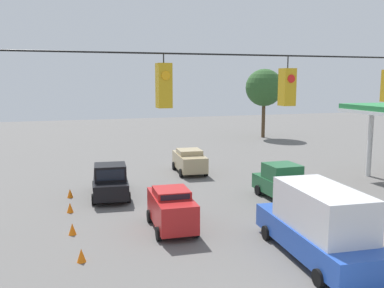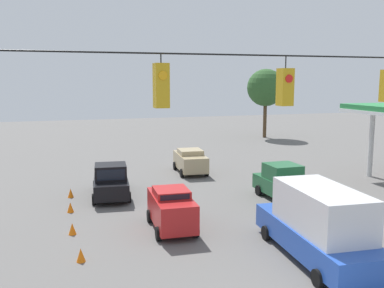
{
  "view_description": "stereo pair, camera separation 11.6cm",
  "coord_description": "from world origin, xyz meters",
  "views": [
    {
      "loc": [
        7.22,
        8.59,
        7.15
      ],
      "look_at": [
        0.8,
        -11.26,
        3.99
      ],
      "focal_mm": 40.0,
      "sensor_mm": 36.0,
      "label": 1
    },
    {
      "loc": [
        7.11,
        8.63,
        7.15
      ],
      "look_at": [
        0.8,
        -11.26,
        3.99
      ],
      "focal_mm": 40.0,
      "sensor_mm": 36.0,
      "label": 2
    }
  ],
  "objects": [
    {
      "name": "overhead_signal_span",
      "position": [
        0.11,
        -1.0,
        5.32
      ],
      "size": [
        20.73,
        0.38,
        8.26
      ],
      "color": "#4C473D",
      "rests_on": "ground_plane"
    },
    {
      "name": "sedan_tan_oncoming_deep",
      "position": [
        -2.55,
        -22.28,
        0.96
      ],
      "size": [
        2.38,
        4.45,
        1.83
      ],
      "color": "tan",
      "rests_on": "ground_plane"
    },
    {
      "name": "tree_horizon_left",
      "position": [
        -17.5,
        -39.03,
        6.13
      ],
      "size": [
        4.56,
        4.56,
        8.45
      ],
      "color": "#4C3823",
      "rests_on": "ground_plane"
    },
    {
      "name": "traffic_cone_third",
      "position": [
        6.66,
        -11.21,
        0.28
      ],
      "size": [
        0.36,
        0.36,
        0.55
      ],
      "primitive_type": "cone",
      "color": "orange",
      "rests_on": "ground_plane"
    },
    {
      "name": "box_truck_blue_crossing_near",
      "position": [
        -2.6,
        -5.37,
        1.47
      ],
      "size": [
        2.93,
        7.15,
        2.99
      ],
      "color": "#234CB2",
      "rests_on": "ground_plane"
    },
    {
      "name": "traffic_cone_second",
      "position": [
        6.46,
        -8.0,
        0.28
      ],
      "size": [
        0.36,
        0.36,
        0.55
      ],
      "primitive_type": "cone",
      "color": "orange",
      "rests_on": "ground_plane"
    },
    {
      "name": "traffic_cone_fourth",
      "position": [
        6.64,
        -14.74,
        0.28
      ],
      "size": [
        0.36,
        0.36,
        0.55
      ],
      "primitive_type": "cone",
      "color": "orange",
      "rests_on": "ground_plane"
    },
    {
      "name": "pickup_truck_green_oncoming_far",
      "position": [
        -5.68,
        -13.2,
        0.98
      ],
      "size": [
        2.24,
        5.3,
        2.12
      ],
      "color": "#236038",
      "rests_on": "ground_plane"
    },
    {
      "name": "sedan_red_withflow_mid",
      "position": [
        2.08,
        -10.5,
        1.04
      ],
      "size": [
        2.12,
        4.05,
        2.01
      ],
      "color": "red",
      "rests_on": "ground_plane"
    },
    {
      "name": "pickup_truck_black_withflow_far",
      "position": [
        4.14,
        -17.23,
        0.98
      ],
      "size": [
        2.61,
        5.24,
        2.12
      ],
      "color": "black",
      "rests_on": "ground_plane"
    },
    {
      "name": "traffic_cone_fifth",
      "position": [
        6.52,
        -17.81,
        0.28
      ],
      "size": [
        0.36,
        0.36,
        0.55
      ],
      "primitive_type": "cone",
      "color": "orange",
      "rests_on": "ground_plane"
    }
  ]
}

